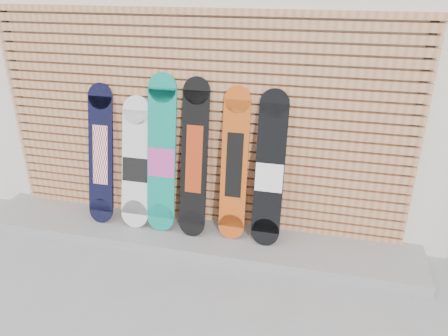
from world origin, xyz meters
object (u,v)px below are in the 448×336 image
(snowboard_2, at_px, (162,156))
(snowboard_4, at_px, (234,165))
(snowboard_1, at_px, (136,164))
(snowboard_5, at_px, (270,171))
(snowboard_0, at_px, (101,155))
(snowboard_3, at_px, (194,159))

(snowboard_2, bearing_deg, snowboard_4, 1.41)
(snowboard_1, bearing_deg, snowboard_5, 0.05)
(snowboard_4, xyz_separation_m, snowboard_5, (0.35, -0.02, -0.01))
(snowboard_4, height_order, snowboard_5, snowboard_4)
(snowboard_0, bearing_deg, snowboard_5, -0.08)
(snowboard_0, distance_m, snowboard_1, 0.40)
(snowboard_0, relative_size, snowboard_1, 1.08)
(snowboard_0, relative_size, snowboard_3, 0.92)
(snowboard_2, height_order, snowboard_5, snowboard_2)
(snowboard_0, bearing_deg, snowboard_2, -0.00)
(snowboard_2, height_order, snowboard_4, snowboard_2)
(snowboard_3, xyz_separation_m, snowboard_5, (0.75, 0.00, -0.05))
(snowboard_2, distance_m, snowboard_4, 0.75)
(snowboard_2, relative_size, snowboard_4, 1.06)
(snowboard_2, xyz_separation_m, snowboard_3, (0.35, -0.01, 0.00))
(snowboard_1, xyz_separation_m, snowboard_4, (1.03, 0.02, 0.09))
(snowboard_3, bearing_deg, snowboard_4, 3.65)
(snowboard_2, xyz_separation_m, snowboard_4, (0.74, 0.02, -0.03))
(snowboard_2, bearing_deg, snowboard_0, 180.00)
(snowboard_5, bearing_deg, snowboard_4, 176.61)
(snowboard_0, height_order, snowboard_2, snowboard_2)
(snowboard_2, xyz_separation_m, snowboard_5, (1.09, -0.00, -0.04))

